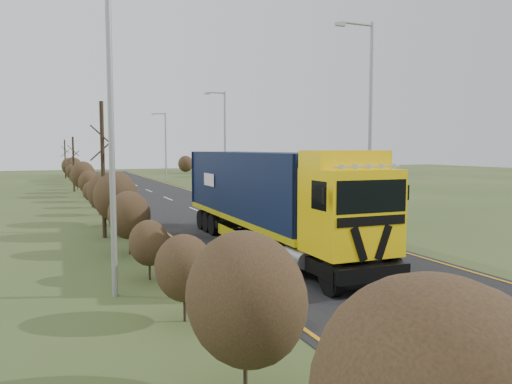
{
  "coord_description": "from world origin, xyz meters",
  "views": [
    {
      "loc": [
        -8.8,
        -18.97,
        3.98
      ],
      "look_at": [
        0.12,
        2.25,
        1.97
      ],
      "focal_mm": 35.0,
      "sensor_mm": 36.0,
      "label": 1
    }
  ],
  "objects": [
    {
      "name": "ground",
      "position": [
        0.0,
        0.0,
        0.0
      ],
      "size": [
        160.0,
        160.0,
        0.0
      ],
      "primitive_type": "plane",
      "color": "#32451D",
      "rests_on": "ground"
    },
    {
      "name": "road",
      "position": [
        0.0,
        10.0,
        0.01
      ],
      "size": [
        8.0,
        120.0,
        0.02
      ],
      "primitive_type": "cube",
      "color": "black",
      "rests_on": "ground"
    },
    {
      "name": "layby",
      "position": [
        6.5,
        20.0,
        0.01
      ],
      "size": [
        6.0,
        18.0,
        0.02
      ],
      "primitive_type": "cube",
      "color": "#2E2C29",
      "rests_on": "ground"
    },
    {
      "name": "lane_markings",
      "position": [
        0.0,
        9.69,
        0.03
      ],
      "size": [
        7.52,
        116.0,
        0.01
      ],
      "color": "orange",
      "rests_on": "road"
    },
    {
      "name": "hedgerow",
      "position": [
        -6.0,
        7.89,
        1.62
      ],
      "size": [
        2.24,
        102.04,
        6.05
      ],
      "color": "#2E2114",
      "rests_on": "ground"
    },
    {
      "name": "lorry",
      "position": [
        -0.84,
        -1.25,
        2.23
      ],
      "size": [
        2.75,
        14.13,
        3.93
      ],
      "rotation": [
        0.0,
        0.0,
        -0.01
      ],
      "color": "black",
      "rests_on": "ground"
    },
    {
      "name": "car_red_hatchback",
      "position": [
        5.43,
        13.05,
        0.67
      ],
      "size": [
        2.15,
        4.13,
        1.34
      ],
      "primitive_type": "imported",
      "rotation": [
        0.0,
        0.0,
        2.99
      ],
      "color": "#A60819",
      "rests_on": "ground"
    },
    {
      "name": "car_blue_sedan",
      "position": [
        5.87,
        20.19,
        0.68
      ],
      "size": [
        3.16,
        4.32,
        1.36
      ],
      "primitive_type": "imported",
      "rotation": [
        0.0,
        0.0,
        2.67
      ],
      "color": "#090A35",
      "rests_on": "ground"
    },
    {
      "name": "streetlight_near",
      "position": [
        5.65,
        1.38,
        5.54
      ],
      "size": [
        2.12,
        0.2,
        10.01
      ],
      "color": "#97999C",
      "rests_on": "ground"
    },
    {
      "name": "streetlight_mid",
      "position": [
        5.39,
        21.98,
        4.87
      ],
      "size": [
        1.89,
        0.18,
        8.86
      ],
      "color": "#97999C",
      "rests_on": "ground"
    },
    {
      "name": "streetlight_far",
      "position": [
        4.5,
        41.15,
        4.54
      ],
      "size": [
        1.77,
        0.18,
        8.28
      ],
      "color": "#97999C",
      "rests_on": "ground"
    },
    {
      "name": "left_pole",
      "position": [
        -7.2,
        -5.34,
        5.43
      ],
      "size": [
        0.16,
        0.16,
        10.86
      ],
      "primitive_type": "cylinder",
      "color": "#97999C",
      "rests_on": "ground"
    },
    {
      "name": "speed_sign",
      "position": [
        5.6,
        15.75,
        1.81
      ],
      "size": [
        0.7,
        0.1,
        2.55
      ],
      "color": "#97999C",
      "rests_on": "ground"
    },
    {
      "name": "warning_board",
      "position": [
        4.2,
        21.05,
        1.17
      ],
      "size": [
        0.73,
        0.11,
        1.92
      ],
      "color": "#97999C",
      "rests_on": "ground"
    }
  ]
}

